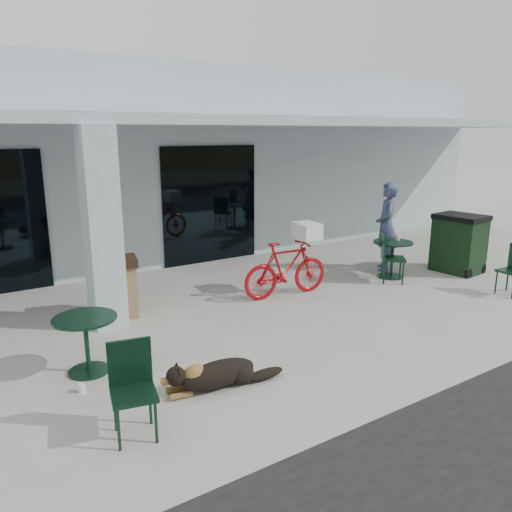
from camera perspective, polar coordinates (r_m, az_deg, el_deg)
ground at (r=7.09m, az=1.22°, el=-11.14°), size 80.00×80.00×0.00m
building at (r=14.28m, az=-18.66°, el=10.28°), size 22.00×7.00×4.50m
storefront_glass_right at (r=11.73m, az=-5.23°, el=5.85°), size 2.40×0.06×2.70m
column at (r=8.01m, az=-17.19°, el=2.96°), size 0.50×0.50×3.12m
overhang at (r=9.60m, az=-11.31°, el=14.97°), size 22.00×2.80×0.18m
bicycle at (r=9.30m, az=3.45°, el=-1.48°), size 1.79×0.64×1.05m
laundry_basket at (r=9.39m, az=5.85°, el=2.88°), size 0.42×0.54×0.30m
dog at (r=6.19m, az=-4.31°, el=-13.15°), size 1.18×0.54×0.38m
cup_near_dog at (r=6.47m, az=-19.30°, el=-14.06°), size 0.08×0.08×0.11m
cafe_table_near at (r=6.80m, az=-18.76°, el=-9.60°), size 0.84×0.84×0.75m
cafe_chair_near at (r=5.29m, az=-13.81°, el=-14.96°), size 0.54×0.57×0.98m
cafe_table_far at (r=10.91m, az=15.27°, el=-0.38°), size 1.07×1.07×0.77m
cafe_chair_far_a at (r=10.54m, az=15.41°, el=-0.21°), size 0.68×0.68×1.02m
cafe_chair_far_b at (r=10.53m, az=27.20°, el=-1.49°), size 0.49×0.45×0.95m
person at (r=11.38m, az=14.69°, el=3.31°), size 0.82×0.85×1.96m
cup_on_table at (r=10.97m, az=15.89°, el=2.04°), size 0.11×0.11×0.12m
trash_receptacle at (r=8.61m, az=-15.29°, el=-3.43°), size 0.71×0.71×1.00m
wheeled_bin at (r=11.77m, az=22.16°, el=1.35°), size 0.87×1.06×1.27m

